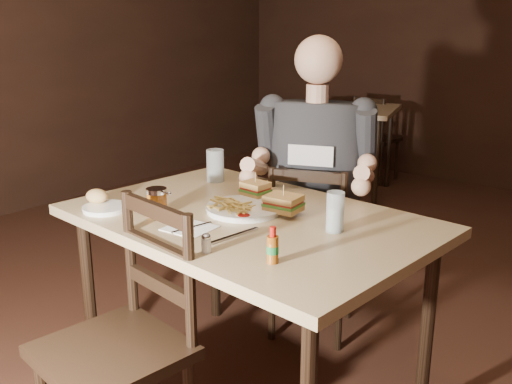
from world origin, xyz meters
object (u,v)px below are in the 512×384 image
Objects in this scene: main_table at (248,233)px; chair_near at (112,351)px; bg_chair_far at (376,139)px; bg_table at (348,118)px; chair_far at (313,248)px; glass_right at (335,212)px; diner at (314,147)px; hot_sauce at (273,245)px; glass_left at (215,166)px; dinner_plate at (244,209)px; side_plate at (105,209)px; bg_chair_near at (313,158)px; syrup_dispenser at (157,201)px.

main_table is 1.54× the size of chair_near.
bg_table is at bearing 92.21° from bg_chair_far.
chair_far is 6.08× the size of glass_right.
hot_sauce is at bearing -85.73° from diner.
glass_left is at bearing 142.67° from hot_sauce.
dinner_plate is at bearing 94.86° from chair_near.
main_table is 3.61m from bg_chair_far.
side_plate reaches higher than main_table.
syrup_dispenser reaches higher than bg_chair_near.
dinner_plate is at bearing 111.05° from bg_chair_far.
syrup_dispenser is at bearing 106.49° from bg_chair_far.
main_table is at bearing -34.01° from glass_left.
bg_chair_far is at bearing 109.31° from main_table.
diner reaches higher than bg_table.
dinner_plate is at bearing -108.25° from diner.
chair_far is at bearing 67.29° from side_plate.
hot_sauce is at bearing -4.01° from syrup_dispenser.
hot_sauce reaches higher than dinner_plate.
diner is at bearing 113.73° from bg_chair_far.
chair_near is 6.22× the size of glass_left.
bg_chair_far is 5.58× the size of glass_left.
glass_right reaches higher than side_plate.
dinner_plate is (1.15, -2.82, 0.10)m from bg_table.
chair_far is at bearing 81.77° from syrup_dispenser.
bg_chair_near is (0.00, -0.55, -0.27)m from bg_table.
diner is (-0.07, 0.56, 0.23)m from main_table.
chair_near reaches higher than bg_chair_far.
chair_far is at bearing 128.28° from glass_right.
bg_chair_far is at bearing 101.10° from side_plate.
side_plate is (-0.04, -0.59, -0.07)m from glass_left.
chair_near is at bearing -37.48° from side_plate.
diner is 0.45m from glass_left.
dinner_plate is 1.71× the size of side_plate.
glass_right is (0.41, -0.50, -0.09)m from diner.
bg_table is 3.19m from syrup_dispenser.
bg_chair_near is 2.72m from side_plate.
diner reaches higher than bg_chair_near.
chair_far is 5.83× the size of glass_left.
chair_near is 1.03m from glass_left.
bg_table is 0.61m from bg_chair_far.
diner is 0.55m from dinner_plate.
glass_left reaches higher than main_table.
glass_left is 1.04× the size of glass_right.
dinner_plate is at bearing 37.59° from side_plate.
glass_right is (1.53, -2.79, 0.16)m from bg_table.
diner is (1.12, -2.29, 0.25)m from bg_table.
bg_chair_far is 3.74m from syrup_dispenser.
side_plate is at bearing 103.31° from bg_chair_far.
chair_far is 5.08× the size of side_plate.
diner reaches higher than chair_far.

